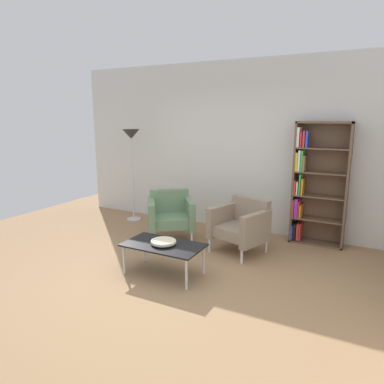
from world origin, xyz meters
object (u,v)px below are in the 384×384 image
(decorative_bowl, at_px, (163,242))
(coffee_table_low, at_px, (164,247))
(bookshelf_tall, at_px, (315,185))
(armchair_spare_guest, at_px, (241,224))
(floor_lamp_torchiere, at_px, (131,145))
(armchair_near_window, at_px, (170,214))

(decorative_bowl, bearing_deg, coffee_table_low, 0.00)
(decorative_bowl, bearing_deg, bookshelf_tall, 54.74)
(coffee_table_low, bearing_deg, bookshelf_tall, 54.74)
(decorative_bowl, xyz_separation_m, armchair_spare_guest, (0.60, 1.19, -0.02))
(armchair_spare_guest, relative_size, floor_lamp_torchiere, 0.50)
(armchair_spare_guest, bearing_deg, bookshelf_tall, 63.67)
(bookshelf_tall, relative_size, floor_lamp_torchiere, 1.09)
(floor_lamp_torchiere, bearing_deg, coffee_table_low, -44.64)
(decorative_bowl, bearing_deg, armchair_spare_guest, 63.36)
(bookshelf_tall, bearing_deg, armchair_spare_guest, -134.52)
(decorative_bowl, height_order, armchair_near_window, armchair_near_window)
(decorative_bowl, height_order, floor_lamp_torchiere, floor_lamp_torchiere)
(coffee_table_low, relative_size, armchair_near_window, 1.06)
(bookshelf_tall, relative_size, armchair_spare_guest, 2.17)
(floor_lamp_torchiere, bearing_deg, decorative_bowl, -44.64)
(armchair_spare_guest, bearing_deg, floor_lamp_torchiere, -175.58)
(armchair_near_window, bearing_deg, bookshelf_tall, -12.61)
(armchair_near_window, distance_m, floor_lamp_torchiere, 1.68)
(floor_lamp_torchiere, bearing_deg, armchair_near_window, -26.54)
(decorative_bowl, distance_m, armchair_near_window, 1.33)
(armchair_near_window, xyz_separation_m, floor_lamp_torchiere, (-1.19, 0.59, 1.03))
(bookshelf_tall, distance_m, decorative_bowl, 2.59)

